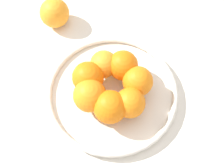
% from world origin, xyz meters
% --- Properties ---
extents(ground_plane, '(4.00, 4.00, 0.00)m').
position_xyz_m(ground_plane, '(0.00, 0.00, 0.00)').
color(ground_plane, silver).
extents(fruit_bowl, '(0.32, 0.32, 0.03)m').
position_xyz_m(fruit_bowl, '(0.00, 0.00, 0.01)').
color(fruit_bowl, silver).
rests_on(fruit_bowl, ground_plane).
extents(orange_pile, '(0.19, 0.19, 0.08)m').
position_xyz_m(orange_pile, '(-0.00, 0.00, 0.06)').
color(orange_pile, orange).
rests_on(orange_pile, fruit_bowl).
extents(stray_orange, '(0.08, 0.08, 0.08)m').
position_xyz_m(stray_orange, '(0.28, -0.03, 0.04)').
color(stray_orange, orange).
rests_on(stray_orange, ground_plane).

